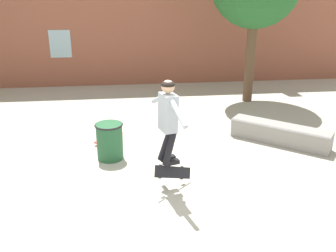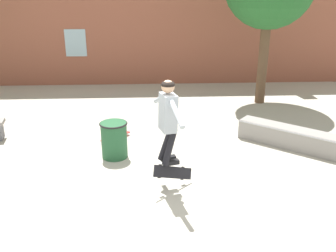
# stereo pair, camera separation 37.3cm
# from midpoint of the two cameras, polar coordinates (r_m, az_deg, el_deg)

# --- Properties ---
(ground_plane) EXTENTS (40.00, 40.00, 0.00)m
(ground_plane) POSITION_cam_midpoint_polar(r_m,az_deg,el_deg) (6.30, -2.07, -10.78)
(ground_plane) COLOR #B2AD9E
(building_backdrop) EXTENTS (16.75, 0.52, 5.21)m
(building_backdrop) POSITION_cam_midpoint_polar(r_m,az_deg,el_deg) (13.14, -4.92, 15.51)
(building_backdrop) COLOR #93513D
(building_backdrop) RESTS_ON ground_plane
(skate_ledge) EXTENTS (1.94, 1.72, 0.43)m
(skate_ledge) POSITION_cam_midpoint_polar(r_m,az_deg,el_deg) (8.54, 15.50, -1.17)
(skate_ledge) COLOR gray
(skate_ledge) RESTS_ON ground_plane
(trash_bin) EXTENTS (0.56, 0.56, 0.74)m
(trash_bin) POSITION_cam_midpoint_polar(r_m,az_deg,el_deg) (7.56, -10.29, -2.19)
(trash_bin) COLOR #235633
(trash_bin) RESTS_ON ground_plane
(skater) EXTENTS (0.44, 1.37, 1.42)m
(skater) POSITION_cam_midpoint_polar(r_m,az_deg,el_deg) (5.99, -1.77, 1.61)
(skater) COLOR #9EA8B2
(skateboard_flipping) EXTENTS (0.69, 0.56, 0.50)m
(skateboard_flipping) POSITION_cam_midpoint_polar(r_m,az_deg,el_deg) (6.39, -0.90, -7.09)
(skateboard_flipping) COLOR black
(skateboard_resting) EXTENTS (0.64, 0.73, 0.08)m
(skateboard_resting) POSITION_cam_midpoint_polar(r_m,az_deg,el_deg) (8.53, -10.24, -1.80)
(skateboard_resting) COLOR red
(skateboard_resting) RESTS_ON ground_plane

